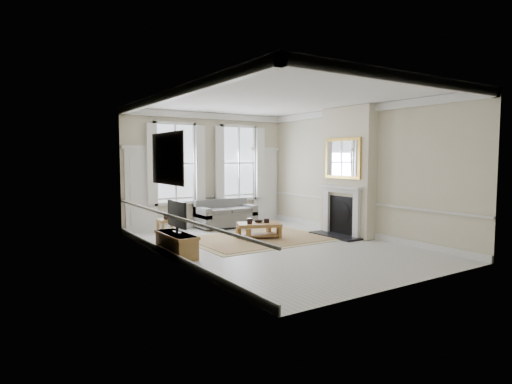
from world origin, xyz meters
TOP-DOWN VIEW (x-y plane):
  - floor at (0.00, 0.00)m, footprint 7.20×7.20m
  - ceiling at (0.00, 0.00)m, footprint 7.20×7.20m
  - back_wall at (0.00, 3.60)m, footprint 5.20×0.00m
  - left_wall at (-2.60, 0.00)m, footprint 0.00×7.20m
  - right_wall at (2.60, 0.00)m, footprint 0.00×7.20m
  - window_left at (-1.05, 3.55)m, footprint 1.26×0.20m
  - window_right at (1.05, 3.55)m, footprint 1.26×0.20m
  - door_left at (-2.05, 3.56)m, footprint 0.90×0.08m
  - door_right at (2.05, 3.56)m, footprint 0.90×0.08m
  - painting at (-2.56, 0.30)m, footprint 0.05×1.66m
  - chimney_breast at (2.43, 0.20)m, footprint 0.35×1.70m
  - hearth at (2.00, 0.20)m, footprint 0.55×1.50m
  - fireplace at (2.20, 0.20)m, footprint 0.21×1.45m
  - mirror at (2.21, 0.20)m, footprint 0.06×1.26m
  - sofa at (0.31, 3.11)m, footprint 1.73×0.84m
  - side_table at (-1.90, 2.05)m, footprint 0.47×0.47m
  - rug at (0.15, 1.02)m, footprint 3.50×2.60m
  - coffee_table at (0.15, 1.02)m, footprint 1.25×1.02m
  - ceramic_pot_a at (-0.10, 1.07)m, footprint 0.13×0.13m
  - ceramic_pot_b at (0.35, 0.97)m, footprint 0.14×0.14m
  - bowl at (0.20, 1.12)m, footprint 0.28×0.28m
  - tv_stand at (-2.34, 0.43)m, footprint 0.43×1.34m
  - tv at (-2.32, 0.43)m, footprint 0.08×0.90m

SIDE VIEW (x-z plane):
  - floor at x=0.00m, z-range 0.00..0.00m
  - rug at x=0.15m, z-range 0.00..0.02m
  - hearth at x=2.00m, z-range 0.00..0.05m
  - tv_stand at x=-2.34m, z-range 0.00..0.48m
  - coffee_table at x=0.15m, z-range 0.12..0.53m
  - sofa at x=0.31m, z-range -0.07..0.77m
  - bowl at x=0.20m, z-range 0.41..0.46m
  - side_table at x=-1.90m, z-range 0.16..0.71m
  - ceramic_pot_b at x=0.35m, z-range 0.41..0.51m
  - ceramic_pot_a at x=-0.10m, z-range 0.41..0.54m
  - fireplace at x=2.20m, z-range 0.07..1.40m
  - tv at x=-2.32m, z-range 0.53..1.21m
  - door_left at x=-2.05m, z-range 0.00..2.30m
  - door_right at x=2.05m, z-range 0.00..2.30m
  - back_wall at x=0.00m, z-range -0.90..4.30m
  - left_wall at x=-2.60m, z-range -1.90..5.30m
  - right_wall at x=2.60m, z-range -1.90..5.30m
  - chimney_breast at x=2.43m, z-range 0.01..3.39m
  - window_left at x=-1.05m, z-range 0.80..3.00m
  - window_right at x=1.05m, z-range 0.80..3.00m
  - painting at x=-2.56m, z-range 1.52..2.58m
  - mirror at x=2.21m, z-range 1.52..2.58m
  - ceiling at x=0.00m, z-range 3.40..3.40m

